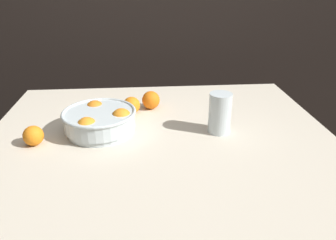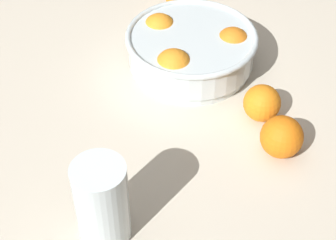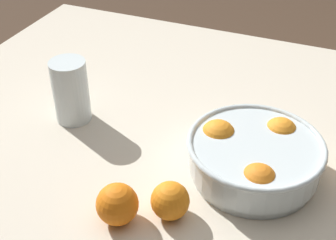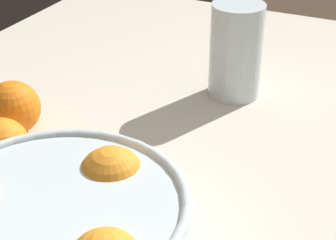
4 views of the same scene
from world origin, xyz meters
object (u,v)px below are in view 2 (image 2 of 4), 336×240
(orange_loose_front, at_px, (262,103))
(fruit_bowl, at_px, (190,49))
(juice_glass, at_px, (102,205))
(orange_loose_near_bowl, at_px, (282,137))

(orange_loose_front, bearing_deg, fruit_bowl, -123.82)
(fruit_bowl, xyz_separation_m, orange_loose_front, (0.11, 0.17, -0.01))
(fruit_bowl, relative_size, juice_glass, 1.80)
(orange_loose_near_bowl, distance_m, orange_loose_front, 0.10)
(juice_glass, height_order, orange_loose_near_bowl, juice_glass)
(orange_loose_front, bearing_deg, orange_loose_near_bowl, 29.42)
(orange_loose_near_bowl, height_order, orange_loose_front, orange_loose_near_bowl)
(orange_loose_near_bowl, bearing_deg, juice_glass, -45.02)
(juice_glass, height_order, orange_loose_front, juice_glass)
(juice_glass, bearing_deg, fruit_bowl, 175.76)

